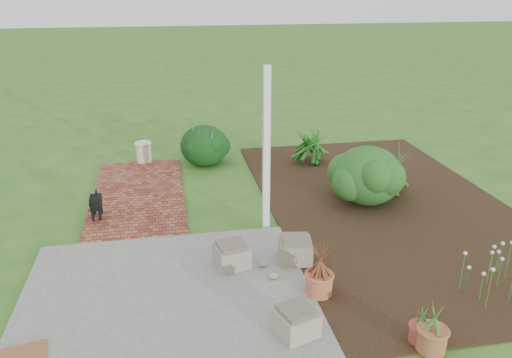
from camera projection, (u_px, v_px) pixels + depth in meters
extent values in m
plane|color=#25641F|center=(248.00, 232.00, 7.65)|extent=(80.00, 80.00, 0.00)
cube|color=slate|center=(168.00, 307.00, 5.83)|extent=(3.50, 3.50, 0.04)
cube|color=maroon|center=(139.00, 194.00, 8.95)|extent=(1.60, 3.50, 0.04)
cube|color=black|center=(387.00, 205.00, 8.52)|extent=(4.00, 7.00, 0.03)
cube|color=white|center=(266.00, 151.00, 7.33)|extent=(0.10, 0.10, 2.50)
cube|color=gray|center=(296.00, 322.00, 5.33)|extent=(0.51, 0.51, 0.27)
cube|color=#7D735D|center=(295.00, 250.00, 6.74)|extent=(0.49, 0.49, 0.29)
cube|color=#79705D|center=(232.00, 256.00, 6.62)|extent=(0.49, 0.49, 0.28)
cube|color=black|center=(96.00, 202.00, 7.95)|extent=(0.17, 0.36, 0.16)
cylinder|color=black|center=(93.00, 215.00, 7.89)|extent=(0.04, 0.04, 0.18)
cylinder|color=black|center=(100.00, 215.00, 7.91)|extent=(0.04, 0.04, 0.18)
cylinder|color=black|center=(94.00, 209.00, 8.12)|extent=(0.04, 0.04, 0.18)
cylinder|color=black|center=(101.00, 208.00, 8.14)|extent=(0.04, 0.04, 0.18)
sphere|color=black|center=(94.00, 200.00, 7.71)|extent=(0.15, 0.15, 0.15)
cone|color=black|center=(96.00, 191.00, 8.08)|extent=(0.06, 0.11, 0.13)
cylinder|color=beige|center=(144.00, 152.00, 10.47)|extent=(0.36, 0.36, 0.41)
ellipsoid|color=#1C3C13|center=(368.00, 174.00, 8.48)|extent=(1.45, 1.45, 1.00)
cylinder|color=#B25E3C|center=(319.00, 284.00, 6.03)|extent=(0.43, 0.43, 0.27)
cylinder|color=#963A33|center=(420.00, 333.00, 5.24)|extent=(0.25, 0.25, 0.19)
cylinder|color=#9A5634|center=(432.00, 339.00, 5.10)|extent=(0.38, 0.38, 0.25)
ellipsoid|color=black|center=(204.00, 145.00, 10.36)|extent=(1.15, 1.15, 0.85)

